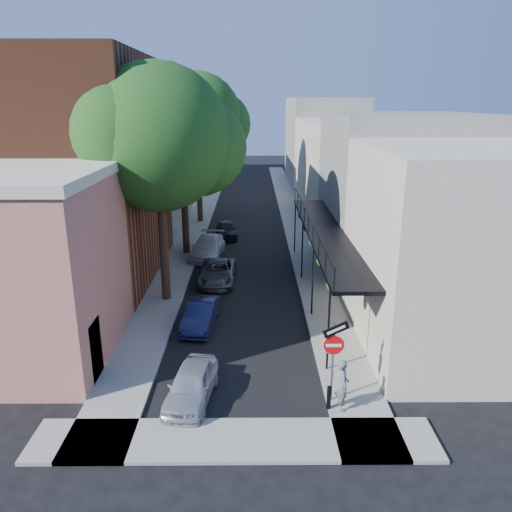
{
  "coord_description": "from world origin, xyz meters",
  "views": [
    {
      "loc": [
        0.57,
        -13.43,
        9.63
      ],
      "look_at": [
        0.71,
        8.51,
        2.8
      ],
      "focal_mm": 35.0,
      "sensor_mm": 36.0,
      "label": 1
    }
  ],
  "objects_px": {
    "oak_mid": "(189,144)",
    "parked_car_a": "(191,385)",
    "parked_car_c": "(217,272)",
    "pedestrian": "(342,384)",
    "parked_car_d": "(208,247)",
    "oak_far": "(203,119)",
    "bollard": "(329,397)",
    "oak_near": "(168,141)",
    "sign_post": "(334,348)",
    "parked_car_b": "(201,315)",
    "parked_car_e": "(226,229)"
  },
  "relations": [
    {
      "from": "parked_car_c",
      "to": "parked_car_e",
      "type": "bearing_deg",
      "value": 90.96
    },
    {
      "from": "sign_post",
      "to": "parked_car_b",
      "type": "bearing_deg",
      "value": 129.6
    },
    {
      "from": "bollard",
      "to": "oak_near",
      "type": "xyz_separation_m",
      "value": [
        -6.37,
        9.76,
        7.36
      ]
    },
    {
      "from": "parked_car_d",
      "to": "parked_car_c",
      "type": "bearing_deg",
      "value": -73.79
    },
    {
      "from": "sign_post",
      "to": "pedestrian",
      "type": "height_order",
      "value": "sign_post"
    },
    {
      "from": "parked_car_e",
      "to": "oak_mid",
      "type": "bearing_deg",
      "value": -124.16
    },
    {
      "from": "sign_post",
      "to": "pedestrian",
      "type": "xyz_separation_m",
      "value": [
        0.25,
        -0.47,
        -1.04
      ]
    },
    {
      "from": "parked_car_c",
      "to": "parked_car_d",
      "type": "bearing_deg",
      "value": 102.3
    },
    {
      "from": "parked_car_b",
      "to": "parked_car_c",
      "type": "bearing_deg",
      "value": 92.0
    },
    {
      "from": "oak_far",
      "to": "parked_car_d",
      "type": "bearing_deg",
      "value": -84.18
    },
    {
      "from": "parked_car_c",
      "to": "oak_mid",
      "type": "bearing_deg",
      "value": 110.74
    },
    {
      "from": "oak_mid",
      "to": "oak_far",
      "type": "xyz_separation_m",
      "value": [
        0.06,
        9.04,
        1.2
      ]
    },
    {
      "from": "oak_far",
      "to": "parked_car_a",
      "type": "relative_size",
      "value": 3.45
    },
    {
      "from": "parked_car_d",
      "to": "pedestrian",
      "type": "relative_size",
      "value": 2.61
    },
    {
      "from": "oak_mid",
      "to": "parked_car_a",
      "type": "bearing_deg",
      "value": -83.57
    },
    {
      "from": "oak_far",
      "to": "oak_near",
      "type": "bearing_deg",
      "value": -90.04
    },
    {
      "from": "parked_car_d",
      "to": "pedestrian",
      "type": "distance_m",
      "value": 17.74
    },
    {
      "from": "sign_post",
      "to": "parked_car_a",
      "type": "distance_m",
      "value": 4.88
    },
    {
      "from": "oak_mid",
      "to": "oak_near",
      "type": "bearing_deg",
      "value": -89.63
    },
    {
      "from": "parked_car_d",
      "to": "pedestrian",
      "type": "xyz_separation_m",
      "value": [
        5.75,
        -16.78,
        0.33
      ]
    },
    {
      "from": "sign_post",
      "to": "parked_car_c",
      "type": "xyz_separation_m",
      "value": [
        -4.56,
        11.64,
        -1.46
      ]
    },
    {
      "from": "parked_car_a",
      "to": "parked_car_c",
      "type": "bearing_deg",
      "value": 96.56
    },
    {
      "from": "oak_far",
      "to": "pedestrian",
      "type": "bearing_deg",
      "value": -75.82
    },
    {
      "from": "bollard",
      "to": "parked_car_d",
      "type": "bearing_deg",
      "value": 107.64
    },
    {
      "from": "oak_near",
      "to": "parked_car_a",
      "type": "bearing_deg",
      "value": -78.36
    },
    {
      "from": "oak_near",
      "to": "sign_post",
      "type": "bearing_deg",
      "value": -54.91
    },
    {
      "from": "parked_car_c",
      "to": "parked_car_b",
      "type": "bearing_deg",
      "value": -92.64
    },
    {
      "from": "parked_car_a",
      "to": "parked_car_b",
      "type": "height_order",
      "value": "parked_car_a"
    },
    {
      "from": "sign_post",
      "to": "parked_car_e",
      "type": "distance_m",
      "value": 21.7
    },
    {
      "from": "bollard",
      "to": "oak_mid",
      "type": "height_order",
      "value": "oak_mid"
    },
    {
      "from": "parked_car_d",
      "to": "parked_car_e",
      "type": "xyz_separation_m",
      "value": [
        0.94,
        4.86,
        -0.06
      ]
    },
    {
      "from": "bollard",
      "to": "parked_car_a",
      "type": "bearing_deg",
      "value": 171.39
    },
    {
      "from": "sign_post",
      "to": "oak_far",
      "type": "distance_m",
      "value": 27.8
    },
    {
      "from": "bollard",
      "to": "parked_car_c",
      "type": "xyz_separation_m",
      "value": [
        -4.4,
        12.12,
        0.06
      ]
    },
    {
      "from": "oak_far",
      "to": "parked_car_d",
      "type": "height_order",
      "value": "oak_far"
    },
    {
      "from": "pedestrian",
      "to": "bollard",
      "type": "bearing_deg",
      "value": 87.85
    },
    {
      "from": "oak_near",
      "to": "parked_car_a",
      "type": "xyz_separation_m",
      "value": [
        1.87,
        -9.08,
        -7.29
      ]
    },
    {
      "from": "parked_car_a",
      "to": "parked_car_b",
      "type": "xyz_separation_m",
      "value": [
        -0.26,
        5.74,
        -0.01
      ]
    },
    {
      "from": "sign_post",
      "to": "parked_car_a",
      "type": "xyz_separation_m",
      "value": [
        -4.66,
        0.21,
        -1.45
      ]
    },
    {
      "from": "sign_post",
      "to": "oak_near",
      "type": "xyz_separation_m",
      "value": [
        -6.53,
        9.29,
        5.84
      ]
    },
    {
      "from": "pedestrian",
      "to": "parked_car_a",
      "type": "bearing_deg",
      "value": 79.51
    },
    {
      "from": "sign_post",
      "to": "oak_mid",
      "type": "bearing_deg",
      "value": 110.86
    },
    {
      "from": "parked_car_c",
      "to": "pedestrian",
      "type": "bearing_deg",
      "value": -67.38
    },
    {
      "from": "oak_near",
      "to": "oak_mid",
      "type": "relative_size",
      "value": 1.12
    },
    {
      "from": "parked_car_d",
      "to": "parked_car_e",
      "type": "relative_size",
      "value": 1.28
    },
    {
      "from": "oak_near",
      "to": "parked_car_e",
      "type": "bearing_deg",
      "value": 80.6
    },
    {
      "from": "sign_post",
      "to": "parked_car_b",
      "type": "height_order",
      "value": "sign_post"
    },
    {
      "from": "oak_near",
      "to": "oak_far",
      "type": "height_order",
      "value": "oak_far"
    },
    {
      "from": "parked_car_a",
      "to": "parked_car_d",
      "type": "distance_m",
      "value": 16.13
    },
    {
      "from": "oak_mid",
      "to": "parked_car_c",
      "type": "xyz_separation_m",
      "value": [
        2.02,
        -5.61,
        -6.48
      ]
    }
  ]
}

